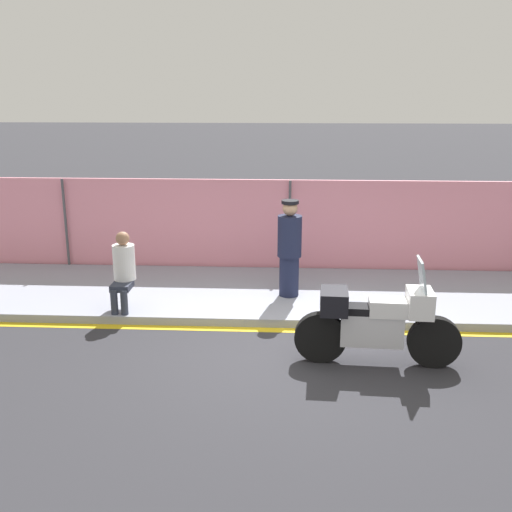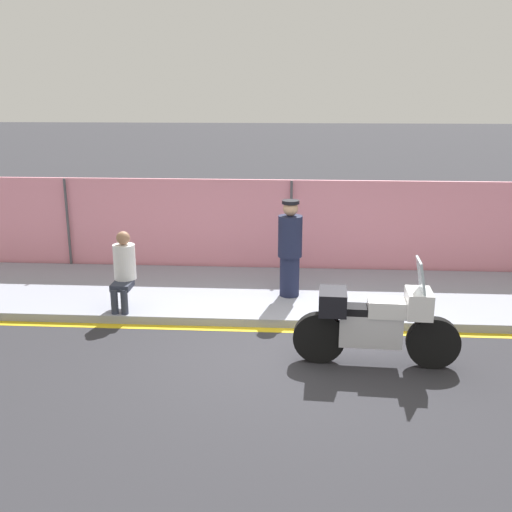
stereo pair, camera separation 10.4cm
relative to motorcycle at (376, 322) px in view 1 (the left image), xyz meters
The scene contains 7 objects.
ground_plane 1.33m from the motorcycle, 166.11° to the left, with size 120.00×120.00×0.00m, color #2D2D33.
sidewalk 2.88m from the motorcycle, 114.04° to the left, with size 33.12×2.82×0.13m.
curb_paint_stripe 1.69m from the motorcycle, 136.72° to the left, with size 33.12×0.18×0.01m.
storefront_fence 4.25m from the motorcycle, 105.77° to the left, with size 31.46×0.17×1.88m.
motorcycle is the anchor object (origin of this frame).
officer_standing 2.63m from the motorcycle, 116.16° to the left, with size 0.41×0.41×1.66m.
person_seated_on_curb 4.15m from the motorcycle, 157.02° to the left, with size 0.35×0.64×1.25m.
Camera 1 is at (-0.03, -7.73, 3.55)m, focal length 42.00 mm.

